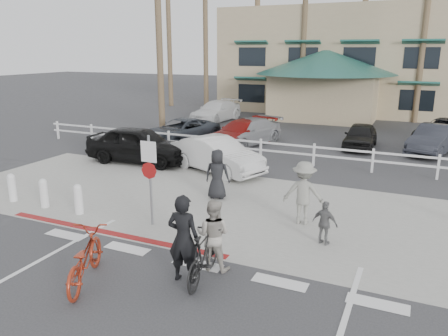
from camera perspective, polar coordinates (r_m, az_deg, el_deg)
The scene contains 35 objects.
ground at distance 9.98m, azimuth -5.13°, elevation -13.91°, with size 140.00×140.00×0.00m, color #333335.
bike_path at distance 8.57m, azimuth -12.10°, elevation -19.61°, with size 12.00×16.00×0.01m, color #333335.
sidewalk_plaza at distance 13.70m, azimuth 4.17°, elevation -5.52°, with size 22.00×7.00×0.01m, color gray.
cross_street at distance 17.33m, azimuth 8.78°, elevation -1.20°, with size 40.00×5.00×0.01m, color #333335.
parking_lot at distance 26.37m, azimuth 14.45°, elevation 4.16°, with size 50.00×16.00×0.01m, color #333335.
curb_red at distance 12.42m, azimuth -14.62°, elevation -8.23°, with size 7.00×0.25×0.02m, color maroon.
rail_fence at distance 18.97m, azimuth 11.95°, elevation 1.64°, with size 29.40×0.16×1.00m, color silver, non-canonical shape.
building at distance 38.63m, azimuth 21.67°, elevation 15.40°, with size 28.00×16.00×11.30m, color tan, non-canonical shape.
sign_post at distance 12.29m, azimuth -9.61°, elevation -1.05°, with size 0.50×0.10×2.90m, color gray, non-canonical shape.
bollard_0 at distance 13.95m, azimuth -18.49°, elevation -3.87°, with size 0.26×0.26×0.95m, color silver, non-canonical shape.
bollard_1 at distance 14.90m, azimuth -22.47°, elevation -3.04°, with size 0.26×0.26×0.95m, color silver, non-canonical shape.
bollard_2 at distance 15.93m, azimuth -25.94°, elevation -2.30°, with size 0.26×0.26×0.95m, color silver, non-canonical shape.
palm_0 at distance 39.34m, azimuth -7.27°, elevation 18.98°, with size 4.00×4.00×15.00m, color #1F4018, non-canonical shape.
palm_1 at distance 36.47m, azimuth -2.43°, elevation 17.82°, with size 4.00×4.00×13.00m, color #1F4018, non-canonical shape.
palm_2 at distance 35.90m, azimuth 4.39°, elevation 20.23°, with size 4.00×4.00×16.00m, color #1F4018, non-canonical shape.
palm_3 at distance 33.68m, azimuth 10.49°, elevation 18.66°, with size 4.00×4.00×14.00m, color #1F4018, non-canonical shape.
palm_4 at distance 33.94m, azimuth 17.91°, elevation 19.02°, with size 4.00×4.00×15.00m, color #1F4018, non-canonical shape.
palm_5 at distance 32.59m, azimuth 24.82°, elevation 16.80°, with size 4.00×4.00×13.00m, color #1F4018, non-canonical shape.
palm_10 at distance 26.77m, azimuth -8.52°, elevation 17.54°, with size 4.00×4.00×12.00m, color #1F4018, non-canonical shape.
bike_red at distance 9.92m, azimuth -17.80°, elevation -11.19°, with size 0.74×2.13×1.12m, color maroon.
rider_red at distance 9.39m, azimuth -5.31°, elevation -9.19°, with size 0.72×0.47×1.96m, color black.
bike_black at distance 9.57m, azimuth -2.71°, elevation -11.40°, with size 0.53×1.87×1.13m, color black.
rider_black at distance 9.91m, azimuth -1.44°, elevation -8.72°, with size 0.81×0.63×1.66m, color #A59E93.
pedestrian_a at distance 12.58m, azimuth 10.36°, elevation -3.23°, with size 1.19×0.68×1.84m, color gray.
pedestrian_child at distance 11.47m, azimuth 13.04°, elevation -7.04°, with size 0.68×0.28×1.16m, color slate.
pedestrian_b at distance 14.50m, azimuth -0.89°, elevation -0.82°, with size 0.82×0.54×1.68m, color black.
car_white_sedan at distance 17.74m, azimuth -0.94°, elevation 1.73°, with size 1.50×4.30×1.42m, color silver.
car_red_compact at distance 19.58m, azimuth -11.06°, elevation 3.02°, with size 1.90×4.72×1.61m, color black.
lot_car_0 at distance 23.56m, azimuth -5.63°, elevation 4.85°, with size 2.10×4.56×1.27m, color #2A3037.
lot_car_1 at distance 22.84m, azimuth 2.26°, elevation 4.63°, with size 1.83×4.50×1.31m, color maroon.
lot_car_2 at distance 23.15m, azimuth 17.39°, elevation 4.01°, with size 1.47×3.65×1.24m, color black.
lot_car_3 at distance 23.23m, azimuth 25.74°, elevation 3.39°, with size 1.46×4.18×1.38m, color #272931.
lot_car_4 at distance 30.66m, azimuth -1.05°, elevation 7.44°, with size 1.94×4.78×1.39m, color silver.
lot_car_5 at distance 25.58m, azimuth 26.93°, elevation 4.20°, with size 2.26×4.91×1.36m, color black.
lot_car_6 at distance 23.02m, azimuth 3.04°, elevation 4.72°, with size 1.84×4.54×1.32m, color gray.
Camera 1 is at (4.37, -7.55, 4.85)m, focal length 35.00 mm.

